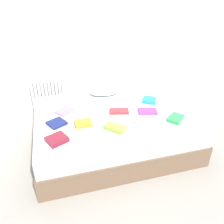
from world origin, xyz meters
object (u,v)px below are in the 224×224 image
Objects in this scene: textbook_red at (119,111)px; textbook_navy at (57,123)px; textbook_teal at (149,100)px; radiator at (48,93)px; textbook_maroon at (57,139)px; bed at (113,129)px; textbook_white at (145,124)px; textbook_lime at (115,128)px; textbook_orange at (83,123)px; textbook_purple at (147,111)px; pillow at (105,91)px; textbook_green at (176,118)px; textbook_pink at (64,111)px.

textbook_red and textbook_navy have the same top height.
textbook_teal is at bearing -16.77° from textbook_navy.
radiator is 1.64m from textbook_maroon.
bed is 0.55m from textbook_white.
bed is 0.47m from textbook_lime.
bed is 0.66m from textbook_teal.
radiator reaches higher than textbook_teal.
textbook_orange is 1.00× the size of textbook_navy.
textbook_orange reaches higher than textbook_purple.
textbook_navy is at bearing -139.11° from pillow.
bed is 1.44m from radiator.
textbook_orange is (0.38, -1.38, 0.19)m from radiator.
textbook_lime is at bearing -175.75° from textbook_white.
textbook_orange is at bearing 129.77° from textbook_green.
textbook_pink is (-1.04, 0.30, 0.00)m from textbook_purple.
textbook_lime is at bearing -137.70° from textbook_purple.
textbook_white is 1.06m from textbook_pink.
textbook_green reaches higher than textbook_white.
pillow reaches higher than textbook_red.
textbook_white is (1.08, -1.59, 0.18)m from radiator.
textbook_pink is (0.20, -1.01, 0.18)m from radiator.
bed is 8.20× the size of textbook_red.
pillow reaches higher than textbook_purple.
bed is at bearing -179.09° from textbook_purple.
textbook_white is (0.28, -0.39, 0.27)m from bed.
textbook_teal is at bearing 76.85° from textbook_purple.
pillow is 2.45× the size of textbook_orange.
radiator reaches higher than textbook_pink.
textbook_white is 0.93× the size of textbook_green.
textbook_maroon is at bearing -127.97° from pillow.
textbook_purple is at bearing 74.78° from textbook_lime.
textbook_navy is (-1.00, 0.30, 0.00)m from textbook_white.
textbook_red is at bearing 1.94° from textbook_maroon.
bed is at bearing -177.94° from textbook_red.
textbook_purple is at bearing -46.72° from radiator.
textbook_lime is at bearing -97.54° from pillow.
textbook_lime is at bearing 139.63° from textbook_green.
textbook_lime is 1.24× the size of textbook_navy.
textbook_navy is (0.08, -1.29, 0.18)m from radiator.
textbook_lime is 1.11× the size of textbook_pink.
textbook_red is at bearing -22.48° from textbook_navy.
textbook_purple is (0.36, -0.09, -0.00)m from textbook_red.
pillow reaches higher than textbook_orange.
radiator is 3.03× the size of textbook_teal.
textbook_maroon is at bearing -149.77° from bed.
textbook_orange is 0.90× the size of textbook_pink.
textbook_white is at bearing -103.49° from textbook_purple.
pillow is at bearing -9.10° from textbook_pink.
textbook_lime is (-0.08, -0.38, 0.27)m from bed.
radiator is 1.31m from textbook_navy.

